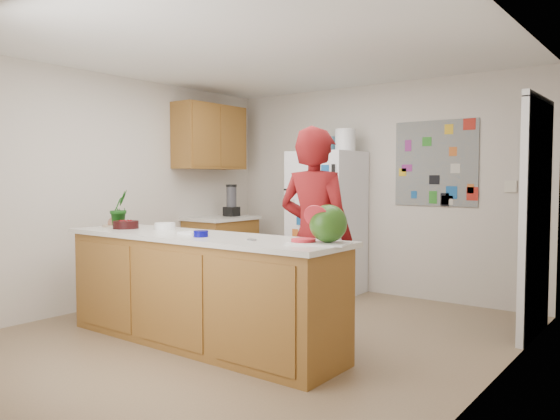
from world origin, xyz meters
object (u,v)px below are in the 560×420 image
Objects in this scene: cherry_bowl at (126,225)px; watermelon at (328,224)px; refrigerator at (327,223)px; person at (315,237)px.

watermelon is at bearing 2.81° from cherry_bowl.
watermelon reaches higher than cherry_bowl.
watermelon is at bearing -57.60° from refrigerator.
person reaches higher than watermelon.
person is at bearing 18.59° from cherry_bowl.
refrigerator is 2.73m from watermelon.
refrigerator is at bearing 74.42° from cherry_bowl.
refrigerator is at bearing 122.40° from watermelon.
person is 1.81m from cherry_bowl.
watermelon is (0.42, -0.47, 0.17)m from person.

